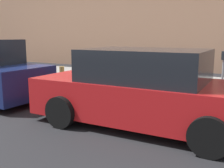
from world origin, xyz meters
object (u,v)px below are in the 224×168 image
(suitcase_red_1, at_px, (164,84))
(parked_car_red_0, at_px, (144,90))
(suitcase_black_4, at_px, (117,79))
(bollard_post, at_px, (62,76))
(suitcase_teal_5, at_px, (103,77))
(suitcase_olive_0, at_px, (184,89))
(parking_meter, at_px, (223,69))
(suitcase_maroon_2, at_px, (145,85))
(fire_hydrant, at_px, (82,75))
(suitcase_silver_3, at_px, (132,79))

(suitcase_red_1, relative_size, parked_car_red_0, 0.17)
(suitcase_black_4, xyz_separation_m, bollard_post, (1.99, 0.16, -0.05))
(suitcase_teal_5, bearing_deg, suitcase_olive_0, 177.91)
(suitcase_red_1, bearing_deg, parking_meter, -167.45)
(suitcase_red_1, relative_size, parking_meter, 0.59)
(suitcase_teal_5, height_order, parking_meter, parking_meter)
(suitcase_red_1, height_order, parked_car_red_0, parked_car_red_0)
(suitcase_maroon_2, distance_m, fire_hydrant, 2.25)
(suitcase_red_1, distance_m, suitcase_silver_3, 1.05)
(suitcase_black_4, xyz_separation_m, parking_meter, (-2.95, -0.24, 0.46))
(suitcase_olive_0, distance_m, suitcase_maroon_2, 1.10)
(parked_car_red_0, bearing_deg, suitcase_maroon_2, -69.34)
(parking_meter, bearing_deg, suitcase_teal_5, 2.93)
(suitcase_black_4, bearing_deg, suitcase_red_1, 176.75)
(suitcase_red_1, xyz_separation_m, suitcase_silver_3, (1.04, -0.15, 0.03))
(suitcase_red_1, xyz_separation_m, fire_hydrant, (2.80, -0.07, 0.04))
(suitcase_silver_3, distance_m, suitcase_teal_5, 1.00)
(suitcase_teal_5, bearing_deg, fire_hydrant, 5.37)
(suitcase_olive_0, bearing_deg, suitcase_silver_3, -3.63)
(bollard_post, bearing_deg, suitcase_maroon_2, -178.02)
(fire_hydrant, bearing_deg, suitcase_olive_0, 179.62)
(fire_hydrant, relative_size, bollard_post, 1.14)
(suitcase_olive_0, bearing_deg, fire_hydrant, -0.38)
(suitcase_silver_3, distance_m, parking_meter, 2.53)
(suitcase_maroon_2, height_order, fire_hydrant, suitcase_maroon_2)
(suitcase_maroon_2, xyz_separation_m, bollard_post, (2.94, 0.10, 0.05))
(suitcase_silver_3, relative_size, suitcase_teal_5, 0.79)
(fire_hydrant, bearing_deg, parking_meter, -176.63)
(suitcase_silver_3, height_order, fire_hydrant, suitcase_silver_3)
(suitcase_olive_0, height_order, suitcase_teal_5, suitcase_teal_5)
(suitcase_olive_0, distance_m, parking_meter, 1.11)
(fire_hydrant, height_order, parked_car_red_0, parked_car_red_0)
(fire_hydrant, distance_m, bollard_post, 0.71)
(suitcase_olive_0, height_order, bollard_post, suitcase_olive_0)
(suitcase_silver_3, relative_size, bollard_post, 1.23)
(parked_car_red_0, bearing_deg, parking_meter, -115.29)
(suitcase_red_1, height_order, suitcase_teal_5, suitcase_teal_5)
(suitcase_maroon_2, height_order, suitcase_black_4, suitcase_black_4)
(suitcase_teal_5, relative_size, bollard_post, 1.56)
(suitcase_red_1, distance_m, suitcase_black_4, 1.51)
(suitcase_teal_5, relative_size, parking_meter, 0.80)
(parking_meter, bearing_deg, suitcase_black_4, 4.59)
(bollard_post, height_order, parking_meter, parking_meter)
(suitcase_maroon_2, distance_m, parking_meter, 2.10)
(bollard_post, height_order, parked_car_red_0, parked_car_red_0)
(suitcase_maroon_2, xyz_separation_m, suitcase_silver_3, (0.48, -0.13, 0.10))
(bollard_post, bearing_deg, parking_meter, -175.37)
(suitcase_teal_5, xyz_separation_m, fire_hydrant, (0.76, 0.07, -0.00))
(suitcase_red_1, bearing_deg, suitcase_teal_5, -4.04)
(suitcase_olive_0, distance_m, suitcase_teal_5, 2.58)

